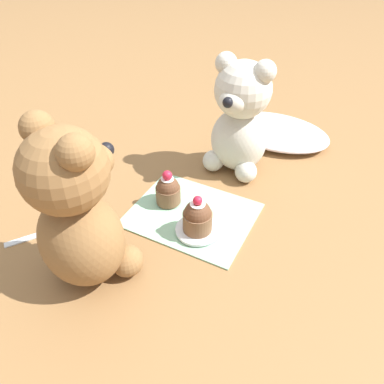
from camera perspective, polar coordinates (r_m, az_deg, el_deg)
The scene contains 9 objects.
ground_plane at distance 0.70m, azimuth 0.00°, elevation -3.56°, with size 4.00×4.00×0.00m, color olive.
knitted_placemat at distance 0.70m, azimuth 0.00°, elevation -3.38°, with size 0.22×0.18×0.01m, color #8EBC99.
tulle_cloth at distance 0.94m, azimuth 12.51°, elevation 9.03°, with size 0.26×0.17×0.03m, color silver.
teddy_bear_cream at distance 0.76m, azimuth 7.29°, elevation 11.04°, with size 0.13×0.13×0.24m.
teddy_bear_tan at distance 0.54m, azimuth -17.01°, elevation -2.99°, with size 0.16×0.15×0.27m.
cupcake_near_cream_bear at distance 0.70m, azimuth -3.68°, elevation 0.28°, with size 0.05×0.05×0.07m.
saucer_plate at distance 0.66m, azimuth 0.82°, elevation -5.75°, with size 0.08×0.08×0.01m, color silver.
cupcake_near_tan_bear at distance 0.64m, azimuth 0.84°, elevation -3.81°, with size 0.05×0.05×0.07m.
teaspoon at distance 0.71m, azimuth -21.60°, elevation -5.77°, with size 0.13×0.01×0.01m, color silver.
Camera 1 is at (0.24, -0.45, 0.47)m, focal length 35.00 mm.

